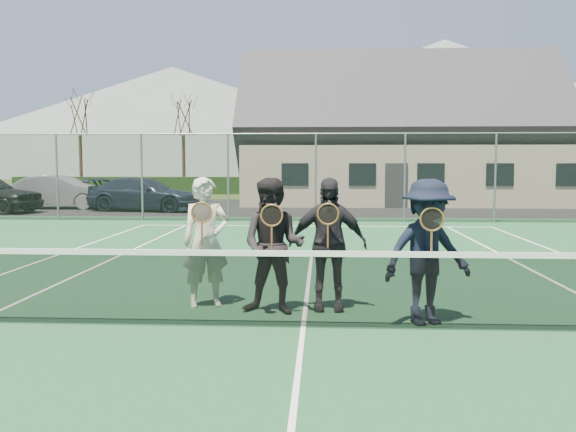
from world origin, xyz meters
The scene contains 20 objects.
ground centered at (0.00, 20.00, 0.00)m, with size 220.00×220.00×0.00m, color #2F4518.
court_surface centered at (0.00, 0.00, 0.01)m, with size 30.00×30.00×0.02m, color #1C4C2B.
tarmac_carpark centered at (-4.00, 20.00, 0.01)m, with size 40.00×12.00×0.01m, color black.
hedge_row centered at (0.00, 32.00, 0.55)m, with size 40.00×1.20×1.10m, color black.
hill_west centered at (-25.00, 95.00, 9.00)m, with size 110.00×110.00×18.00m, color #52625A.
hill_centre centered at (20.00, 95.00, 11.00)m, with size 120.00×120.00×22.00m, color #56685E.
car_b centered at (-11.29, 18.93, 0.73)m, with size 1.55×4.46×1.47m, color gray.
car_c centered at (-7.18, 17.82, 0.70)m, with size 1.95×4.81×1.40m, color #1A2134.
court_markings centered at (0.00, 0.00, 0.02)m, with size 11.03×23.83×0.01m.
tennis_net centered at (0.00, 0.00, 0.54)m, with size 11.68×0.08×1.10m.
perimeter_fence centered at (0.00, 13.50, 1.52)m, with size 30.07×0.07×3.02m.
clubhouse centered at (4.00, 24.00, 3.99)m, with size 15.60×8.20×7.70m.
tree_a centered at (-16.00, 33.00, 5.79)m, with size 3.20×3.20×7.77m.
tree_b centered at (-9.00, 33.00, 5.79)m, with size 3.20×3.20×7.77m.
tree_c centered at (2.00, 33.00, 5.79)m, with size 3.20×3.20×7.77m.
tree_d centered at (12.00, 33.00, 5.79)m, with size 3.20×3.20×7.77m.
player_a centered at (-1.39, 1.06, 0.92)m, with size 0.77×0.64×1.80m.
player_b centered at (-0.42, 0.71, 0.92)m, with size 1.00×0.85×1.80m.
player_c centered at (0.30, 0.95, 0.92)m, with size 1.06×0.50×1.80m.
player_d centered at (1.52, 0.28, 0.92)m, with size 1.32×1.04×1.80m.
Camera 1 is at (0.22, -7.23, 2.01)m, focal length 38.00 mm.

